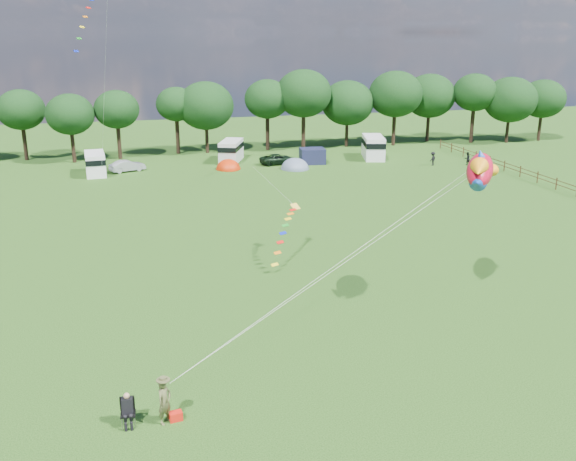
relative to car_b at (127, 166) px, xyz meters
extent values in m
plane|color=black|center=(8.37, -46.29, -0.63)|extent=(180.00, 180.00, 0.00)
cylinder|color=black|center=(-11.65, 10.02, 1.32)|extent=(0.47, 0.47, 3.90)
ellipsoid|color=black|center=(-11.65, 10.02, 5.36)|extent=(5.58, 5.58, 4.74)
cylinder|color=black|center=(-5.98, 6.97, 1.14)|extent=(0.44, 0.44, 3.56)
ellipsoid|color=black|center=(-5.98, 6.97, 5.01)|extent=(5.56, 5.56, 4.73)
cylinder|color=black|center=(-0.72, 7.94, 1.34)|extent=(0.47, 0.47, 3.95)
ellipsoid|color=black|center=(-0.72, 7.94, 5.32)|extent=(5.33, 5.33, 4.53)
cylinder|color=black|center=(6.45, 9.73, 1.53)|extent=(0.50, 0.50, 4.33)
ellipsoid|color=black|center=(6.45, 9.73, 5.56)|extent=(4.95, 4.95, 4.21)
cylinder|color=black|center=(10.08, 9.27, 1.02)|extent=(0.43, 0.43, 3.31)
ellipsoid|color=black|center=(10.08, 9.27, 5.32)|extent=(7.03, 7.03, 5.98)
cylinder|color=black|center=(18.03, 9.50, 1.55)|extent=(0.50, 0.50, 4.36)
ellipsoid|color=black|center=(18.03, 9.50, 5.92)|extent=(5.84, 5.84, 4.97)
cylinder|color=black|center=(22.62, 8.63, 1.64)|extent=(0.51, 0.51, 4.55)
ellipsoid|color=black|center=(22.62, 8.63, 6.60)|extent=(7.15, 7.15, 6.08)
cylinder|color=black|center=(28.86, 9.33, 0.97)|extent=(0.42, 0.42, 3.21)
ellipsoid|color=black|center=(28.86, 9.33, 5.16)|extent=(6.90, 6.90, 5.86)
cylinder|color=black|center=(35.36, 8.67, 1.45)|extent=(0.48, 0.48, 4.17)
ellipsoid|color=black|center=(35.36, 8.67, 6.22)|extent=(7.16, 7.16, 6.09)
cylinder|color=black|center=(41.34, 10.59, 1.20)|extent=(0.45, 0.45, 3.66)
ellipsoid|color=black|center=(41.34, 10.59, 5.67)|extent=(7.05, 7.05, 5.99)
cylinder|color=black|center=(46.79, 8.08, 1.69)|extent=(0.52, 0.52, 4.65)
ellipsoid|color=black|center=(46.79, 8.08, 6.25)|extent=(5.96, 5.96, 5.06)
cylinder|color=black|center=(51.53, 6.75, 0.96)|extent=(0.42, 0.42, 3.19)
ellipsoid|color=black|center=(51.53, 6.75, 5.26)|extent=(7.23, 7.23, 6.14)
cylinder|color=black|center=(56.93, 7.15, 1.13)|extent=(0.44, 0.44, 3.52)
ellipsoid|color=black|center=(56.93, 7.15, 5.22)|extent=(6.22, 6.22, 5.28)
cylinder|color=#472D19|center=(40.37, -19.29, -0.03)|extent=(0.12, 0.12, 1.20)
cylinder|color=#472D19|center=(40.37, -20.79, 0.32)|extent=(0.08, 3.00, 0.08)
cylinder|color=#472D19|center=(40.37, -20.79, -0.08)|extent=(0.08, 3.00, 0.08)
cylinder|color=#472D19|center=(40.37, -16.29, -0.03)|extent=(0.12, 0.12, 1.20)
cylinder|color=#472D19|center=(40.37, -17.79, 0.32)|extent=(0.08, 3.00, 0.08)
cylinder|color=#472D19|center=(40.37, -17.79, -0.08)|extent=(0.08, 3.00, 0.08)
cylinder|color=#472D19|center=(40.37, -13.29, -0.03)|extent=(0.12, 0.12, 1.20)
cylinder|color=#472D19|center=(40.37, -14.79, 0.32)|extent=(0.08, 3.00, 0.08)
cylinder|color=#472D19|center=(40.37, -14.79, -0.08)|extent=(0.08, 3.00, 0.08)
cylinder|color=#472D19|center=(40.37, -10.29, -0.03)|extent=(0.12, 0.12, 1.20)
cylinder|color=#472D19|center=(40.37, -11.79, 0.32)|extent=(0.08, 3.00, 0.08)
cylinder|color=#472D19|center=(40.37, -11.79, -0.08)|extent=(0.08, 3.00, 0.08)
cylinder|color=#472D19|center=(40.37, -7.29, -0.03)|extent=(0.12, 0.12, 1.20)
cylinder|color=#472D19|center=(40.37, -8.79, 0.32)|extent=(0.08, 3.00, 0.08)
cylinder|color=#472D19|center=(40.37, -8.79, -0.08)|extent=(0.08, 3.00, 0.08)
cylinder|color=#472D19|center=(40.37, -4.29, -0.03)|extent=(0.12, 0.12, 1.20)
cylinder|color=#472D19|center=(40.37, -5.79, 0.32)|extent=(0.08, 3.00, 0.08)
cylinder|color=#472D19|center=(40.37, -5.79, -0.08)|extent=(0.08, 3.00, 0.08)
cylinder|color=#472D19|center=(40.37, -1.29, -0.03)|extent=(0.12, 0.12, 1.20)
cylinder|color=#472D19|center=(40.37, -2.79, 0.32)|extent=(0.08, 3.00, 0.08)
cylinder|color=#472D19|center=(40.37, -2.79, -0.08)|extent=(0.08, 3.00, 0.08)
cylinder|color=#472D19|center=(40.37, 1.71, -0.03)|extent=(0.12, 0.12, 1.20)
cylinder|color=#472D19|center=(40.37, 0.21, 0.32)|extent=(0.08, 3.00, 0.08)
cylinder|color=#472D19|center=(40.37, 0.21, -0.08)|extent=(0.08, 3.00, 0.08)
cylinder|color=#472D19|center=(40.37, 4.71, -0.03)|extent=(0.12, 0.12, 1.20)
cylinder|color=#472D19|center=(40.37, 3.21, 0.32)|extent=(0.08, 3.00, 0.08)
cylinder|color=#472D19|center=(40.37, 3.21, -0.08)|extent=(0.08, 3.00, 0.08)
imported|color=#92959B|center=(0.00, 0.00, 0.00)|extent=(3.83, 2.53, 1.27)
imported|color=black|center=(17.09, -0.15, -0.04)|extent=(4.62, 2.62, 1.19)
cube|color=white|center=(-3.35, -0.69, 0.55)|extent=(2.31, 4.85, 2.36)
cube|color=black|center=(-3.35, -0.69, 1.03)|extent=(2.35, 4.94, 0.56)
cylinder|color=black|center=(-3.25, -2.17, -0.30)|extent=(0.68, 0.29, 0.67)
cylinder|color=black|center=(-3.44, 0.80, -0.30)|extent=(0.68, 0.29, 0.67)
cube|color=silver|center=(12.12, 3.07, 0.60)|extent=(3.74, 5.35, 2.46)
cube|color=black|center=(12.12, 3.07, 1.10)|extent=(3.81, 5.46, 0.58)
cylinder|color=black|center=(11.56, 1.63, -0.29)|extent=(0.74, 0.49, 0.69)
cylinder|color=black|center=(12.68, 4.52, -0.29)|extent=(0.74, 0.49, 0.69)
cube|color=silver|center=(29.20, 0.60, 0.70)|extent=(3.57, 5.75, 2.67)
cube|color=black|center=(29.20, 0.60, 1.25)|extent=(3.64, 5.87, 0.63)
cylinder|color=black|center=(28.77, -1.03, -0.26)|extent=(0.80, 0.46, 0.75)
cylinder|color=black|center=(29.63, 2.23, -0.26)|extent=(0.80, 0.46, 0.75)
ellipsoid|color=red|center=(10.99, -1.50, -0.61)|extent=(2.67, 3.06, 2.19)
cylinder|color=red|center=(10.99, -1.50, -0.59)|extent=(2.80, 2.80, 0.08)
ellipsoid|color=slate|center=(18.29, -3.24, -0.61)|extent=(3.09, 3.55, 2.41)
cylinder|color=slate|center=(18.29, -3.24, -0.59)|extent=(3.25, 3.25, 0.08)
cube|color=#191C38|center=(21.07, -0.70, 0.25)|extent=(3.05, 2.58, 1.77)
imported|color=brown|center=(0.51, -49.37, 0.30)|extent=(0.80, 0.80, 1.87)
cylinder|color=#99999E|center=(-1.14, -49.45, -0.38)|extent=(0.02, 0.02, 0.51)
cylinder|color=#99999E|center=(-0.66, -49.45, -0.38)|extent=(0.02, 0.02, 0.51)
cylinder|color=#99999E|center=(-1.14, -48.96, -0.38)|extent=(0.02, 0.02, 0.51)
cylinder|color=#99999E|center=(-0.66, -48.96, -0.38)|extent=(0.02, 0.02, 0.51)
cube|color=black|center=(-0.90, -49.21, -0.13)|extent=(0.61, 0.59, 0.06)
cube|color=black|center=(-0.90, -48.94, 0.19)|extent=(0.58, 0.10, 0.61)
cube|color=black|center=(-0.90, -49.16, 0.23)|extent=(0.44, 0.30, 0.64)
sphere|color=tan|center=(-0.90, -49.18, 0.67)|extent=(0.24, 0.24, 0.24)
cube|color=red|center=(0.91, -49.32, -0.45)|extent=(0.55, 0.41, 0.36)
ellipsoid|color=red|center=(18.23, -41.54, 6.97)|extent=(3.25, 3.89, 2.17)
ellipsoid|color=#D8B404|center=(18.23, -41.54, 6.80)|extent=(2.02, 2.43, 1.19)
cone|color=orange|center=(17.32, -42.89, 7.31)|extent=(1.53, 1.63, 1.14)
cone|color=#0D40A5|center=(17.32, -42.89, 6.63)|extent=(1.53, 1.63, 1.14)
cone|color=#0D40A5|center=(18.29, -41.44, 7.67)|extent=(1.24, 1.20, 0.97)
sphere|color=white|center=(18.63, -40.24, 7.17)|extent=(0.36, 0.36, 0.36)
sphere|color=black|center=(18.63, -40.13, 7.17)|extent=(0.18, 0.18, 0.18)
cube|color=#0C1EB2|center=(-1.82, -17.23, 16.46)|extent=(0.43, 0.49, 0.12)
cube|color=red|center=(-2.09, -17.72, 15.88)|extent=(0.43, 0.49, 0.13)
cube|color=orange|center=(-2.36, -18.22, 15.21)|extent=(0.42, 0.48, 0.14)
cube|color=yellow|center=(-2.63, -18.71, 14.47)|extent=(0.42, 0.48, 0.15)
cube|color=#198C1E|center=(-2.90, -19.21, 13.64)|extent=(0.42, 0.48, 0.15)
cube|color=#0C1EB2|center=(-3.17, -19.70, 12.74)|extent=(0.41, 0.47, 0.16)
cube|color=yellow|center=(11.00, -30.20, 2.49)|extent=(0.74, 0.70, 0.36)
cube|color=red|center=(10.69, -30.74, 2.42)|extent=(0.57, 0.43, 0.10)
cube|color=orange|center=(10.37, -31.28, 2.30)|extent=(0.57, 0.43, 0.11)
cube|color=yellow|center=(10.06, -31.82, 2.11)|extent=(0.57, 0.42, 0.12)
cube|color=#198C1E|center=(9.74, -32.36, 1.84)|extent=(0.57, 0.42, 0.13)
cube|color=#0C1EB2|center=(9.43, -32.90, 1.49)|extent=(0.56, 0.42, 0.14)
cube|color=red|center=(9.11, -33.44, 1.06)|extent=(0.56, 0.41, 0.15)
cube|color=orange|center=(8.80, -33.98, 0.54)|extent=(0.56, 0.41, 0.15)
cube|color=yellow|center=(8.48, -34.52, -0.05)|extent=(0.56, 0.40, 0.16)
imported|color=black|center=(38.20, -6.05, 0.11)|extent=(0.76, 0.51, 1.50)
imported|color=black|center=(34.14, -5.40, 0.17)|extent=(1.11, 1.00, 1.60)
camera|label=1|loc=(-0.32, -71.79, 14.09)|focal=40.00mm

